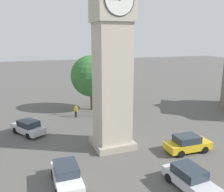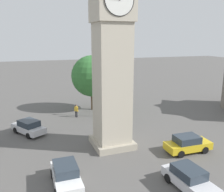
{
  "view_description": "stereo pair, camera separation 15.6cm",
  "coord_description": "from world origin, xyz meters",
  "px_view_note": "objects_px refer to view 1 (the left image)",
  "views": [
    {
      "loc": [
        7.64,
        20.03,
        9.87
      ],
      "look_at": [
        0.0,
        0.0,
        4.84
      ],
      "focal_mm": 38.86,
      "sensor_mm": 36.0,
      "label": 1
    },
    {
      "loc": [
        7.49,
        20.08,
        9.87
      ],
      "look_at": [
        0.0,
        0.0,
        4.84
      ],
      "focal_mm": 38.86,
      "sensor_mm": 36.0,
      "label": 2
    }
  ],
  "objects_px": {
    "car_red_corner": "(66,175)",
    "lamp_post": "(103,92)",
    "clock_tower": "(112,13)",
    "car_blue_kerb": "(28,127)",
    "car_white_side": "(188,143)",
    "car_black_far": "(190,178)",
    "tree": "(91,76)",
    "pedestrian": "(76,110)"
  },
  "relations": [
    {
      "from": "car_black_far",
      "to": "tree",
      "type": "bearing_deg",
      "value": -87.78
    },
    {
      "from": "car_blue_kerb",
      "to": "pedestrian",
      "type": "distance_m",
      "value": 7.13
    },
    {
      "from": "car_blue_kerb",
      "to": "car_white_side",
      "type": "bearing_deg",
      "value": 144.37
    },
    {
      "from": "car_red_corner",
      "to": "pedestrian",
      "type": "height_order",
      "value": "pedestrian"
    },
    {
      "from": "car_white_side",
      "to": "lamp_post",
      "type": "distance_m",
      "value": 13.01
    },
    {
      "from": "car_black_far",
      "to": "pedestrian",
      "type": "bearing_deg",
      "value": -78.18
    },
    {
      "from": "clock_tower",
      "to": "car_blue_kerb",
      "type": "distance_m",
      "value": 14.62
    },
    {
      "from": "car_red_corner",
      "to": "lamp_post",
      "type": "distance_m",
      "value": 15.49
    },
    {
      "from": "car_blue_kerb",
      "to": "car_red_corner",
      "type": "relative_size",
      "value": 1.06
    },
    {
      "from": "clock_tower",
      "to": "car_black_far",
      "type": "relative_size",
      "value": 4.87
    },
    {
      "from": "car_red_corner",
      "to": "lamp_post",
      "type": "height_order",
      "value": "lamp_post"
    },
    {
      "from": "car_white_side",
      "to": "tree",
      "type": "bearing_deg",
      "value": -75.15
    },
    {
      "from": "clock_tower",
      "to": "tree",
      "type": "height_order",
      "value": "clock_tower"
    },
    {
      "from": "car_black_far",
      "to": "car_blue_kerb",
      "type": "bearing_deg",
      "value": -55.38
    },
    {
      "from": "tree",
      "to": "lamp_post",
      "type": "bearing_deg",
      "value": 95.52
    },
    {
      "from": "car_red_corner",
      "to": "car_white_side",
      "type": "height_order",
      "value": "same"
    },
    {
      "from": "car_red_corner",
      "to": "car_black_far",
      "type": "bearing_deg",
      "value": 156.29
    },
    {
      "from": "car_blue_kerb",
      "to": "pedestrian",
      "type": "relative_size",
      "value": 2.61
    },
    {
      "from": "car_blue_kerb",
      "to": "tree",
      "type": "distance_m",
      "value": 11.83
    },
    {
      "from": "car_black_far",
      "to": "tree",
      "type": "xyz_separation_m",
      "value": [
        0.8,
        -20.68,
        4.09
      ]
    },
    {
      "from": "car_red_corner",
      "to": "car_black_far",
      "type": "xyz_separation_m",
      "value": [
        -7.67,
        3.37,
        0.0
      ]
    },
    {
      "from": "pedestrian",
      "to": "lamp_post",
      "type": "xyz_separation_m",
      "value": [
        -3.33,
        1.16,
        2.37
      ]
    },
    {
      "from": "clock_tower",
      "to": "car_blue_kerb",
      "type": "relative_size",
      "value": 4.66
    },
    {
      "from": "tree",
      "to": "lamp_post",
      "type": "height_order",
      "value": "tree"
    },
    {
      "from": "clock_tower",
      "to": "car_red_corner",
      "type": "distance_m",
      "value": 13.33
    },
    {
      "from": "car_red_corner",
      "to": "lamp_post",
      "type": "relative_size",
      "value": 0.82
    },
    {
      "from": "car_black_far",
      "to": "pedestrian",
      "type": "height_order",
      "value": "pedestrian"
    },
    {
      "from": "clock_tower",
      "to": "car_white_side",
      "type": "xyz_separation_m",
      "value": [
        -5.88,
        3.62,
        -11.23
      ]
    },
    {
      "from": "lamp_post",
      "to": "car_black_far",
      "type": "bearing_deg",
      "value": 91.46
    },
    {
      "from": "car_white_side",
      "to": "lamp_post",
      "type": "height_order",
      "value": "lamp_post"
    },
    {
      "from": "car_white_side",
      "to": "lamp_post",
      "type": "bearing_deg",
      "value": -72.32
    },
    {
      "from": "clock_tower",
      "to": "car_red_corner",
      "type": "bearing_deg",
      "value": 43.27
    },
    {
      "from": "clock_tower",
      "to": "car_white_side",
      "type": "distance_m",
      "value": 13.18
    },
    {
      "from": "car_white_side",
      "to": "car_red_corner",
      "type": "bearing_deg",
      "value": 6.69
    },
    {
      "from": "car_blue_kerb",
      "to": "tree",
      "type": "bearing_deg",
      "value": -143.79
    },
    {
      "from": "clock_tower",
      "to": "car_black_far",
      "type": "xyz_separation_m",
      "value": [
        -2.43,
        8.29,
        -11.23
      ]
    },
    {
      "from": "tree",
      "to": "car_black_far",
      "type": "bearing_deg",
      "value": 92.22
    },
    {
      "from": "car_red_corner",
      "to": "tree",
      "type": "xyz_separation_m",
      "value": [
        -6.86,
        -17.32,
        4.09
      ]
    },
    {
      "from": "clock_tower",
      "to": "pedestrian",
      "type": "height_order",
      "value": "clock_tower"
    },
    {
      "from": "clock_tower",
      "to": "car_red_corner",
      "type": "relative_size",
      "value": 4.94
    },
    {
      "from": "clock_tower",
      "to": "car_blue_kerb",
      "type": "height_order",
      "value": "clock_tower"
    },
    {
      "from": "clock_tower",
      "to": "car_blue_kerb",
      "type": "bearing_deg",
      "value": -38.56
    }
  ]
}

